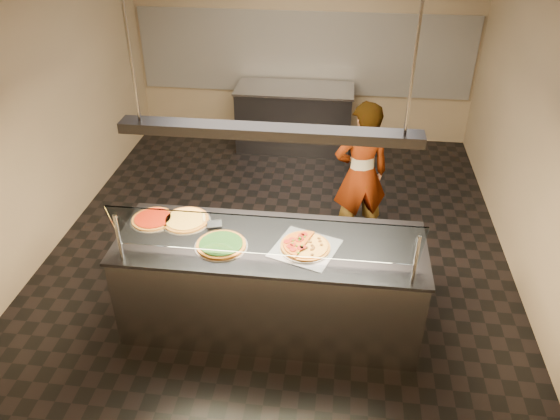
# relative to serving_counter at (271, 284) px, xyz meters

# --- Properties ---
(ground) EXTENTS (5.00, 6.00, 0.02)m
(ground) POSITION_rel_serving_counter_xyz_m (-0.08, 1.22, -0.48)
(ground) COLOR black
(ground) RESTS_ON ground
(wall_back) EXTENTS (5.00, 0.02, 3.00)m
(wall_back) POSITION_rel_serving_counter_xyz_m (-0.08, 4.23, 1.03)
(wall_back) COLOR tan
(wall_back) RESTS_ON ground
(wall_front) EXTENTS (5.00, 0.02, 3.00)m
(wall_front) POSITION_rel_serving_counter_xyz_m (-0.08, -1.79, 1.03)
(wall_front) COLOR tan
(wall_front) RESTS_ON ground
(wall_left) EXTENTS (0.02, 6.00, 3.00)m
(wall_left) POSITION_rel_serving_counter_xyz_m (-2.59, 1.22, 1.03)
(wall_left) COLOR tan
(wall_left) RESTS_ON ground
(wall_right) EXTENTS (0.02, 6.00, 3.00)m
(wall_right) POSITION_rel_serving_counter_xyz_m (2.43, 1.22, 1.03)
(wall_right) COLOR tan
(wall_right) RESTS_ON ground
(tile_band) EXTENTS (4.90, 0.02, 1.20)m
(tile_band) POSITION_rel_serving_counter_xyz_m (-0.08, 4.20, 0.83)
(tile_band) COLOR silver
(tile_band) RESTS_ON wall_back
(serving_counter) EXTENTS (2.65, 0.94, 0.93)m
(serving_counter) POSITION_rel_serving_counter_xyz_m (0.00, 0.00, 0.00)
(serving_counter) COLOR #B7B7BC
(serving_counter) RESTS_ON ground
(sneeze_guard) EXTENTS (2.41, 0.18, 0.54)m
(sneeze_guard) POSITION_rel_serving_counter_xyz_m (-0.00, -0.34, 0.76)
(sneeze_guard) COLOR #B7B7BC
(sneeze_guard) RESTS_ON serving_counter
(perforated_tray) EXTENTS (0.63, 0.63, 0.01)m
(perforated_tray) POSITION_rel_serving_counter_xyz_m (0.30, -0.06, 0.47)
(perforated_tray) COLOR silver
(perforated_tray) RESTS_ON serving_counter
(half_pizza_pepperoni) EXTENTS (0.33, 0.46, 0.05)m
(half_pizza_pepperoni) POSITION_rel_serving_counter_xyz_m (0.20, -0.06, 0.50)
(half_pizza_pepperoni) COLOR brown
(half_pizza_pepperoni) RESTS_ON perforated_tray
(half_pizza_sausage) EXTENTS (0.33, 0.46, 0.04)m
(half_pizza_sausage) POSITION_rel_serving_counter_xyz_m (0.40, -0.06, 0.49)
(half_pizza_sausage) COLOR brown
(half_pizza_sausage) RESTS_ON perforated_tray
(pizza_spinach) EXTENTS (0.45, 0.45, 0.03)m
(pizza_spinach) POSITION_rel_serving_counter_xyz_m (-0.40, -0.11, 0.48)
(pizza_spinach) COLOR silver
(pizza_spinach) RESTS_ON serving_counter
(pizza_cheese) EXTENTS (0.44, 0.44, 0.03)m
(pizza_cheese) POSITION_rel_serving_counter_xyz_m (-0.80, 0.22, 0.48)
(pizza_cheese) COLOR silver
(pizza_cheese) RESTS_ON serving_counter
(pizza_tomato) EXTENTS (0.41, 0.41, 0.03)m
(pizza_tomato) POSITION_rel_serving_counter_xyz_m (-1.10, 0.20, 0.48)
(pizza_tomato) COLOR silver
(pizza_tomato) RESTS_ON serving_counter
(pizza_spatula) EXTENTS (0.23, 0.22, 0.02)m
(pizza_spatula) POSITION_rel_serving_counter_xyz_m (-0.59, 0.23, 0.49)
(pizza_spatula) COLOR #B7B7BC
(pizza_spatula) RESTS_ON pizza_spinach
(prep_table) EXTENTS (1.70, 0.74, 0.93)m
(prep_table) POSITION_rel_serving_counter_xyz_m (-0.17, 3.77, 0.00)
(prep_table) COLOR #303034
(prep_table) RESTS_ON ground
(worker) EXTENTS (0.70, 0.56, 1.66)m
(worker) POSITION_rel_serving_counter_xyz_m (0.78, 1.47, 0.36)
(worker) COLOR #3A3749
(worker) RESTS_ON ground
(heat_lamp_housing) EXTENTS (2.30, 0.18, 0.08)m
(heat_lamp_housing) POSITION_rel_serving_counter_xyz_m (-0.00, 0.00, 1.48)
(heat_lamp_housing) COLOR #303034
(heat_lamp_housing) RESTS_ON ceiling
(lamp_rod_left) EXTENTS (0.02, 0.02, 1.01)m
(lamp_rod_left) POSITION_rel_serving_counter_xyz_m (-1.00, 0.00, 2.03)
(lamp_rod_left) COLOR #B7B7BC
(lamp_rod_left) RESTS_ON ceiling
(lamp_rod_right) EXTENTS (0.02, 0.02, 1.01)m
(lamp_rod_right) POSITION_rel_serving_counter_xyz_m (1.00, 0.00, 2.03)
(lamp_rod_right) COLOR #B7B7BC
(lamp_rod_right) RESTS_ON ceiling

